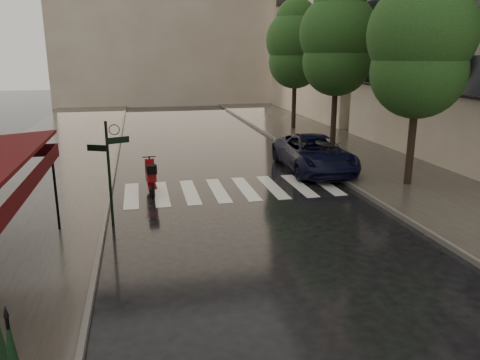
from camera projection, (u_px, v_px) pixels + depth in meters
name	position (u px, v px, depth m)	size (l,w,h in m)	color
ground	(159.00, 266.00, 11.20)	(120.00, 120.00, 0.00)	black
sidewalk_near	(48.00, 162.00, 21.59)	(6.00, 60.00, 0.12)	#38332D
sidewalk_far	(345.00, 149.00, 24.59)	(5.50, 60.00, 0.12)	#38332D
curb_near	(116.00, 159.00, 22.21)	(0.12, 60.00, 0.16)	#595651
curb_far	(295.00, 151.00, 24.02)	(0.12, 60.00, 0.16)	#595651
crosswalk	(232.00, 189.00, 17.46)	(7.85, 3.20, 0.01)	silver
signpost	(109.00, 165.00, 13.31)	(1.17, 0.29, 3.10)	black
tree_near	(421.00, 42.00, 16.48)	(3.80, 3.80, 7.99)	black
tree_mid	(338.00, 39.00, 22.99)	(3.80, 3.80, 8.34)	black
tree_far	(296.00, 45.00, 29.67)	(3.80, 3.80, 8.16)	black
scooter	(151.00, 178.00, 16.91)	(0.49, 1.85, 1.21)	black
parked_car	(314.00, 153.00, 20.11)	(2.51, 5.45, 1.51)	black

